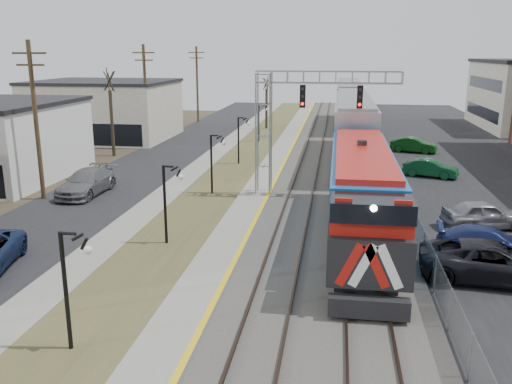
# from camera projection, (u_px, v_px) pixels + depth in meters

# --- Properties ---
(street_west) EXTENTS (7.00, 120.00, 0.04)m
(street_west) POSITION_uv_depth(u_px,v_px,m) (142.00, 168.00, 44.31)
(street_west) COLOR black
(street_west) RESTS_ON ground
(sidewalk) EXTENTS (2.00, 120.00, 0.08)m
(sidewalk) POSITION_uv_depth(u_px,v_px,m) (195.00, 170.00, 43.66)
(sidewalk) COLOR gray
(sidewalk) RESTS_ON ground
(grass_median) EXTENTS (4.00, 120.00, 0.06)m
(grass_median) POSITION_uv_depth(u_px,v_px,m) (232.00, 171.00, 43.23)
(grass_median) COLOR #474927
(grass_median) RESTS_ON ground
(platform) EXTENTS (2.00, 120.00, 0.24)m
(platform) POSITION_uv_depth(u_px,v_px,m) (269.00, 171.00, 42.77)
(platform) COLOR gray
(platform) RESTS_ON ground
(ballast_bed) EXTENTS (8.00, 120.00, 0.20)m
(ballast_bed) POSITION_uv_depth(u_px,v_px,m) (333.00, 174.00, 42.06)
(ballast_bed) COLOR #595651
(ballast_bed) RESTS_ON ground
(parking_lot) EXTENTS (16.00, 120.00, 0.04)m
(parking_lot) POSITION_uv_depth(u_px,v_px,m) (495.00, 180.00, 40.35)
(parking_lot) COLOR black
(parking_lot) RESTS_ON ground
(platform_edge) EXTENTS (0.24, 120.00, 0.01)m
(platform_edge) POSITION_uv_depth(u_px,v_px,m) (280.00, 170.00, 42.61)
(platform_edge) COLOR gold
(platform_edge) RESTS_ON platform
(track_near) EXTENTS (1.58, 120.00, 0.15)m
(track_near) POSITION_uv_depth(u_px,v_px,m) (307.00, 171.00, 42.30)
(track_near) COLOR #2D2119
(track_near) RESTS_ON ballast_bed
(track_far) EXTENTS (1.58, 120.00, 0.15)m
(track_far) POSITION_uv_depth(u_px,v_px,m) (353.00, 172.00, 41.80)
(track_far) COLOR #2D2119
(track_far) RESTS_ON ballast_bed
(train) EXTENTS (3.00, 63.05, 5.33)m
(train) POSITION_uv_depth(u_px,v_px,m) (352.00, 124.00, 49.67)
(train) COLOR #1458A4
(train) RESTS_ON ground
(signal_gantry) EXTENTS (9.00, 1.07, 8.15)m
(signal_gantry) POSITION_uv_depth(u_px,v_px,m) (290.00, 112.00, 34.37)
(signal_gantry) COLOR gray
(signal_gantry) RESTS_ON ground
(lampposts) EXTENTS (0.14, 62.14, 4.00)m
(lampposts) POSITION_uv_depth(u_px,v_px,m) (167.00, 204.00, 26.73)
(lampposts) COLOR black
(lampposts) RESTS_ON ground
(utility_poles) EXTENTS (0.28, 80.28, 10.00)m
(utility_poles) POSITION_uv_depth(u_px,v_px,m) (36.00, 122.00, 33.92)
(utility_poles) COLOR #4C3823
(utility_poles) RESTS_ON ground
(fence) EXTENTS (0.04, 120.00, 1.60)m
(fence) POSITION_uv_depth(u_px,v_px,m) (389.00, 166.00, 41.28)
(fence) COLOR gray
(fence) RESTS_ON ground
(bare_trees) EXTENTS (12.30, 42.30, 5.95)m
(bare_trees) POSITION_uv_depth(u_px,v_px,m) (143.00, 129.00, 47.55)
(bare_trees) COLOR #382D23
(bare_trees) RESTS_ON ground
(car_lot_c) EXTENTS (6.12, 3.29, 1.63)m
(car_lot_c) POSITION_uv_depth(u_px,v_px,m) (493.00, 263.00, 22.38)
(car_lot_c) COLOR black
(car_lot_c) RESTS_ON ground
(car_lot_d) EXTENTS (4.81, 2.37, 1.35)m
(car_lot_d) POSITION_uv_depth(u_px,v_px,m) (488.00, 242.00, 25.24)
(car_lot_d) COLOR navy
(car_lot_d) RESTS_ON ground
(car_lot_e) EXTENTS (4.69, 2.58, 1.51)m
(car_lot_e) POSITION_uv_depth(u_px,v_px,m) (484.00, 215.00, 29.13)
(car_lot_e) COLOR gray
(car_lot_e) RESTS_ON ground
(car_lot_f) EXTENTS (4.25, 2.71, 1.32)m
(car_lot_f) POSITION_uv_depth(u_px,v_px,m) (431.00, 169.00, 41.15)
(car_lot_f) COLOR #0E4825
(car_lot_f) RESTS_ON ground
(car_street_b) EXTENTS (2.44, 5.71, 1.64)m
(car_street_b) POSITION_uv_depth(u_px,v_px,m) (86.00, 183.00, 36.02)
(car_street_b) COLOR slate
(car_street_b) RESTS_ON ground
(car_lot_g) EXTENTS (4.49, 2.61, 1.40)m
(car_lot_g) POSITION_uv_depth(u_px,v_px,m) (414.00, 145.00, 51.22)
(car_lot_g) COLOR #0C3F12
(car_lot_g) RESTS_ON ground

